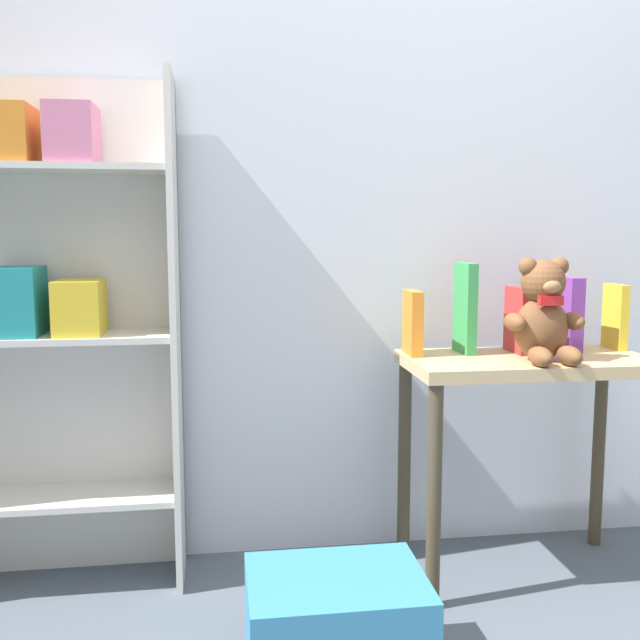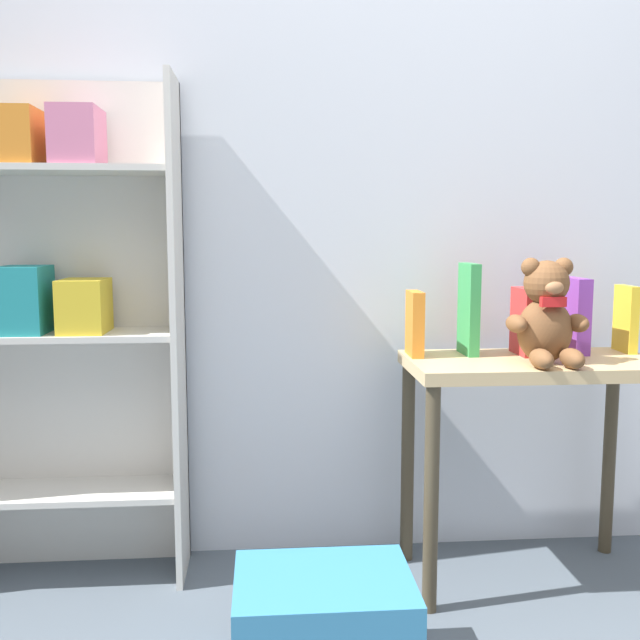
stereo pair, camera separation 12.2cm
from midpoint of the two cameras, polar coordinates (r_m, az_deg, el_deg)
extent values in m
cube|color=silver|center=(2.31, 8.43, 12.63)|extent=(4.80, 0.06, 2.50)
cube|color=beige|center=(2.10, -9.66, -1.10)|extent=(0.02, 0.24, 1.46)
cube|color=beige|center=(2.26, -18.10, -0.77)|extent=(0.70, 0.02, 1.46)
cube|color=beige|center=(2.27, -18.29, -12.92)|extent=(0.67, 0.22, 0.02)
cube|color=beige|center=(2.16, -18.77, -1.16)|extent=(0.67, 0.22, 0.02)
cube|color=beige|center=(2.14, -19.27, 11.29)|extent=(0.67, 0.22, 0.02)
cube|color=orange|center=(2.16, -21.62, 13.45)|extent=(0.13, 0.17, 0.15)
cube|color=#D17093|center=(2.12, -17.23, 13.82)|extent=(0.13, 0.17, 0.16)
cube|color=teal|center=(2.15, -21.08, 1.52)|extent=(0.13, 0.17, 0.19)
cube|color=gold|center=(2.11, -16.77, 1.09)|extent=(0.13, 0.17, 0.15)
cube|color=tan|center=(2.15, 18.18, -3.45)|extent=(0.71, 0.37, 0.04)
cylinder|color=#453A29|center=(1.99, 10.68, -13.97)|extent=(0.04, 0.04, 0.63)
cylinder|color=#453A29|center=(2.27, 8.58, -11.22)|extent=(0.04, 0.04, 0.63)
cylinder|color=#453A29|center=(2.50, 23.46, -10.04)|extent=(0.04, 0.04, 0.63)
ellipsoid|color=brown|center=(2.08, 19.15, -0.82)|extent=(0.15, 0.12, 0.18)
sphere|color=brown|center=(2.07, 19.30, 2.83)|extent=(0.12, 0.12, 0.12)
sphere|color=brown|center=(2.05, 18.16, 4.04)|extent=(0.05, 0.05, 0.05)
sphere|color=brown|center=(2.08, 20.51, 4.00)|extent=(0.05, 0.05, 0.05)
ellipsoid|color=#9B6842|center=(2.02, 19.89, 2.45)|extent=(0.05, 0.04, 0.04)
ellipsoid|color=brown|center=(2.03, 17.11, -0.29)|extent=(0.05, 0.10, 0.05)
ellipsoid|color=brown|center=(2.10, 21.49, -0.24)|extent=(0.05, 0.10, 0.05)
ellipsoid|color=brown|center=(1.99, 18.98, -2.97)|extent=(0.05, 0.11, 0.05)
ellipsoid|color=brown|center=(2.03, 21.16, -2.90)|extent=(0.05, 0.11, 0.05)
cube|color=red|center=(2.03, 19.81, 1.37)|extent=(0.07, 0.02, 0.03)
cube|color=orange|center=(2.11, 9.24, -0.29)|extent=(0.04, 0.12, 0.19)
cube|color=#33934C|center=(2.15, 13.41, 0.85)|extent=(0.03, 0.12, 0.27)
cube|color=red|center=(2.20, 17.55, -0.12)|extent=(0.04, 0.14, 0.20)
cube|color=purple|center=(2.28, 21.11, 0.35)|extent=(0.04, 0.15, 0.22)
cube|color=gold|center=(2.36, 24.64, 0.08)|extent=(0.03, 0.12, 0.20)
cube|color=teal|center=(1.77, 2.45, -23.48)|extent=(0.40, 0.31, 0.25)
camera|label=1|loc=(0.06, -88.27, 0.22)|focal=40.00mm
camera|label=2|loc=(0.06, 91.73, -0.22)|focal=40.00mm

